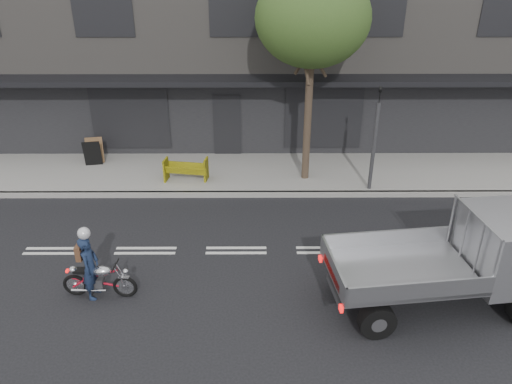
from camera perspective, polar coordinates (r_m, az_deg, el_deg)
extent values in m
plane|color=black|center=(13.30, -2.28, -6.71)|extent=(80.00, 80.00, 0.00)
cube|color=gray|center=(17.37, -1.81, 2.18)|extent=(32.00, 3.20, 0.15)
cube|color=gray|center=(15.93, -1.94, -0.26)|extent=(32.00, 0.20, 0.15)
cube|color=slate|center=(22.60, -1.55, 18.48)|extent=(26.00, 10.00, 8.00)
cylinder|color=#382B21|center=(16.26, 5.89, 7.59)|extent=(0.24, 0.24, 4.00)
ellipsoid|color=#314F1D|center=(15.48, 6.50, 19.18)|extent=(3.40, 3.40, 2.89)
cylinder|color=#2D2D30|center=(15.99, 13.27, 4.73)|extent=(0.12, 0.12, 3.00)
imported|color=black|center=(15.43, 13.97, 10.74)|extent=(0.08, 0.10, 0.50)
torus|color=black|center=(12.38, -19.96, -9.96)|extent=(0.57, 0.11, 0.57)
torus|color=black|center=(11.99, -14.72, -10.43)|extent=(0.57, 0.11, 0.57)
cube|color=#2D2D30|center=(12.14, -17.65, -9.85)|extent=(0.30, 0.21, 0.23)
ellipsoid|color=silver|center=(11.90, -17.26, -8.58)|extent=(0.47, 0.29, 0.23)
cube|color=black|center=(12.05, -19.07, -8.50)|extent=(0.46, 0.22, 0.07)
cylinder|color=black|center=(11.70, -15.78, -8.06)|extent=(0.06, 0.50, 0.03)
imported|color=#17233F|center=(11.93, -18.42, -8.20)|extent=(0.41, 0.59, 1.56)
cylinder|color=black|center=(10.84, 13.65, -14.13)|extent=(0.81, 0.38, 0.78)
cylinder|color=black|center=(12.11, 10.91, -8.83)|extent=(0.81, 0.38, 0.78)
cylinder|color=black|center=(13.41, 24.48, -7.17)|extent=(0.81, 0.38, 0.78)
cube|color=#2D2D30|center=(11.95, 19.83, -9.66)|extent=(4.79, 1.58, 0.14)
cube|color=#B6B6BB|center=(12.29, 27.10, -5.55)|extent=(1.95, 2.04, 1.53)
cube|color=#9C9DA1|center=(11.39, 16.16, -8.67)|extent=(3.29, 2.35, 0.10)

